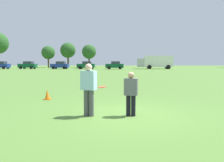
# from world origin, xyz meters

# --- Properties ---
(ground_plane) EXTENTS (186.61, 186.61, 0.00)m
(ground_plane) POSITION_xyz_m (0.00, 0.00, 0.00)
(ground_plane) COLOR #517A33
(player_thrower) EXTENTS (0.55, 0.42, 1.76)m
(player_thrower) POSITION_xyz_m (-1.26, -0.26, 0.99)
(player_thrower) COLOR #4C4C51
(player_thrower) RESTS_ON ground
(player_defender) EXTENTS (0.49, 0.35, 1.49)m
(player_defender) POSITION_xyz_m (0.15, -0.23, 0.83)
(player_defender) COLOR black
(player_defender) RESTS_ON ground
(frisbee) EXTENTS (0.27, 0.27, 0.07)m
(frisbee) POSITION_xyz_m (-0.82, -0.05, 0.96)
(frisbee) COLOR #E54C33
(traffic_cone) EXTENTS (0.32, 0.32, 0.48)m
(traffic_cone) POSITION_xyz_m (-3.62, 3.10, 0.23)
(traffic_cone) COLOR #D8590C
(traffic_cone) RESTS_ON ground
(parked_car_near_left) EXTENTS (4.31, 2.44, 1.82)m
(parked_car_near_left) POSITION_xyz_m (-27.47, 47.20, 0.92)
(parked_car_near_left) COLOR navy
(parked_car_near_left) RESTS_ON ground
(parked_car_mid_left) EXTENTS (4.31, 2.44, 1.82)m
(parked_car_mid_left) POSITION_xyz_m (-21.24, 47.91, 0.92)
(parked_car_mid_left) COLOR #0C4C2D
(parked_car_mid_left) RESTS_ON ground
(parked_car_center) EXTENTS (4.31, 2.44, 1.82)m
(parked_car_center) POSITION_xyz_m (-13.31, 47.39, 0.92)
(parked_car_center) COLOR navy
(parked_car_center) RESTS_ON ground
(parked_car_mid_right) EXTENTS (4.31, 2.44, 1.82)m
(parked_car_mid_right) POSITION_xyz_m (-7.04, 47.47, 0.92)
(parked_car_mid_right) COLOR #0C4C2D
(parked_car_mid_right) RESTS_ON ground
(parked_car_near_right) EXTENTS (4.31, 2.44, 1.82)m
(parked_car_near_right) POSITION_xyz_m (-0.19, 46.26, 0.92)
(parked_car_near_right) COLOR #0C4C2D
(parked_car_near_right) RESTS_ON ground
(box_truck) EXTENTS (8.64, 3.38, 3.18)m
(box_truck) POSITION_xyz_m (9.72, 48.45, 1.75)
(box_truck) COLOR white
(box_truck) RESTS_ON ground
(tree_west_maple) EXTENTS (3.89, 3.89, 6.33)m
(tree_west_maple) POSITION_xyz_m (-19.67, 60.05, 4.35)
(tree_west_maple) COLOR brown
(tree_west_maple) RESTS_ON ground
(tree_center_elm) EXTENTS (4.56, 4.56, 7.41)m
(tree_center_elm) POSITION_xyz_m (-14.22, 61.81, 5.10)
(tree_center_elm) COLOR brown
(tree_center_elm) RESTS_ON ground
(tree_east_birch) EXTENTS (4.06, 4.06, 6.59)m
(tree_east_birch) POSITION_xyz_m (-7.54, 58.61, 4.53)
(tree_east_birch) COLOR brown
(tree_east_birch) RESTS_ON ground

